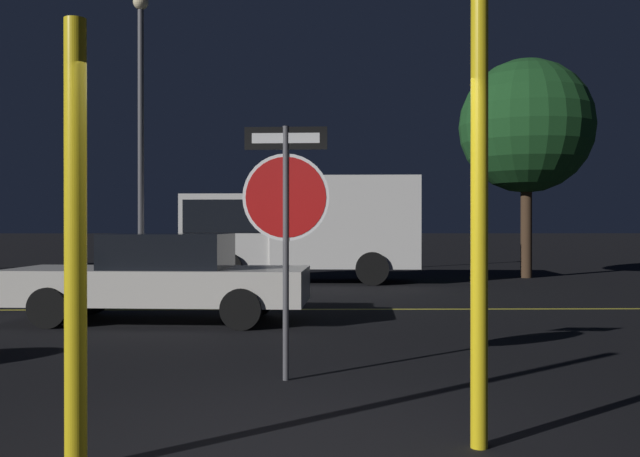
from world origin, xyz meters
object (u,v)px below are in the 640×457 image
object	(u,v)px
yellow_pole_left	(76,245)
tree_0	(526,127)
street_lamp	(141,108)
yellow_pole_right	(479,201)
delivery_truck	(300,225)
stop_sign	(286,201)
passing_car_2	(162,278)

from	to	relation	value
yellow_pole_left	tree_0	bearing A→B (deg)	64.20
yellow_pole_left	street_lamp	world-z (taller)	street_lamp
yellow_pole_right	street_lamp	bearing A→B (deg)	111.46
yellow_pole_right	street_lamp	world-z (taller)	street_lamp
yellow_pole_right	yellow_pole_left	bearing A→B (deg)	-171.03
yellow_pole_right	delivery_truck	distance (m)	14.32
stop_sign	yellow_pole_left	distance (m)	2.83
stop_sign	tree_0	xyz separation A→B (m)	(6.50, 13.42, 2.60)
stop_sign	yellow_pole_right	world-z (taller)	yellow_pole_right
yellow_pole_left	yellow_pole_right	xyz separation A→B (m)	(2.58, 0.41, 0.29)
yellow_pole_left	yellow_pole_right	distance (m)	2.63
yellow_pole_left	yellow_pole_right	bearing A→B (deg)	8.97
passing_car_2	street_lamp	bearing A→B (deg)	19.79
delivery_truck	passing_car_2	bearing A→B (deg)	168.46
delivery_truck	yellow_pole_left	bearing A→B (deg)	178.53
stop_sign	tree_0	world-z (taller)	tree_0
street_lamp	yellow_pole_left	bearing A→B (deg)	-78.37
street_lamp	tree_0	distance (m)	10.81
yellow_pole_left	tree_0	world-z (taller)	tree_0
yellow_pole_right	passing_car_2	xyz separation A→B (m)	(-3.44, 6.40, -0.99)
tree_0	yellow_pole_right	bearing A→B (deg)	-108.26
passing_car_2	tree_0	distance (m)	13.05
stop_sign	delivery_truck	world-z (taller)	delivery_truck
yellow_pole_left	street_lamp	size ratio (longest dim) A/B	0.36
yellow_pole_left	stop_sign	bearing A→B (deg)	64.46
tree_0	stop_sign	bearing A→B (deg)	-115.85
delivery_truck	stop_sign	bearing A→B (deg)	-176.76
passing_car_2	delivery_truck	bearing A→B (deg)	-10.42
passing_car_2	tree_0	xyz separation A→B (m)	(8.57, 9.14, 3.66)
yellow_pole_right	delivery_truck	size ratio (longest dim) A/B	0.53
stop_sign	passing_car_2	world-z (taller)	stop_sign
stop_sign	yellow_pole_left	xyz separation A→B (m)	(-1.21, -2.53, -0.36)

